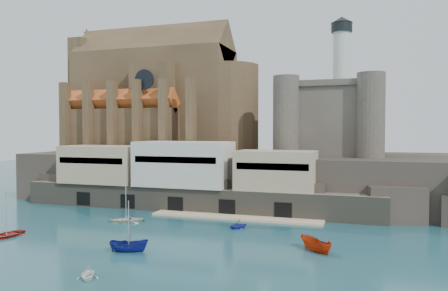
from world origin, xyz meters
TOP-DOWN VIEW (x-y plane):
  - ground at (0.00, 0.00)m, footprint 300.00×300.00m
  - promontory at (-0.19, 39.37)m, footprint 100.00×36.00m
  - quay at (-10.19, 23.07)m, footprint 70.00×12.00m
  - church at (-24.13, 41.85)m, footprint 47.00×25.93m
  - castle_keep at (16.08, 41.08)m, footprint 21.20×21.20m
  - boat_0 at (-25.31, -4.66)m, footprint 3.96×1.27m
  - boat_1 at (-3.59, -15.91)m, footprint 3.08×2.59m
  - boat_2 at (-4.69, -6.00)m, footprint 2.33×2.30m
  - boat_5 at (17.42, 1.57)m, footprint 2.81×2.80m
  - boat_6 at (-14.44, 9.59)m, footprint 3.12×4.24m
  - boat_7 at (4.63, 10.73)m, footprint 3.32×3.08m

SIDE VIEW (x-z plane):
  - ground at x=0.00m, z-range 0.00..0.00m
  - boat_0 at x=-25.31m, z-range -2.75..2.75m
  - boat_1 at x=-3.59m, z-range -1.53..1.53m
  - boat_2 at x=-4.69m, z-range -2.47..2.47m
  - boat_5 at x=17.42m, z-range -2.61..2.61m
  - boat_6 at x=-14.44m, z-range -2.93..2.93m
  - boat_7 at x=4.63m, z-range -1.65..1.65m
  - promontory at x=-0.19m, z-range -0.08..9.92m
  - quay at x=-10.19m, z-range -0.46..12.59m
  - castle_keep at x=16.08m, z-range 3.66..32.96m
  - church at x=-24.13m, z-range 6.88..37.38m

